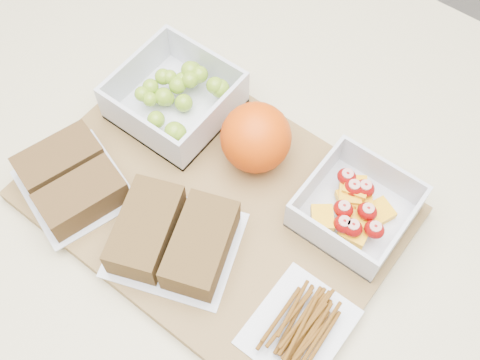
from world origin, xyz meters
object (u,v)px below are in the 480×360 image
at_px(fruit_container, 355,209).
at_px(sandwich_bag_center, 173,237).
at_px(grape_container, 178,97).
at_px(pretzel_bag, 300,324).
at_px(orange, 256,138).
at_px(cutting_board, 215,203).
at_px(sandwich_bag_left, 71,180).

xyz_separation_m(fruit_container, sandwich_bag_center, (-0.14, -0.15, 0.00)).
bearing_deg(grape_container, sandwich_bag_center, -51.47).
bearing_deg(pretzel_bag, orange, 138.67).
height_order(orange, pretzel_bag, orange).
height_order(cutting_board, sandwich_bag_left, sandwich_bag_left).
height_order(sandwich_bag_left, sandwich_bag_center, sandwich_bag_center).
xyz_separation_m(fruit_container, orange, (-0.14, -0.00, 0.02)).
relative_size(cutting_board, orange, 4.96).
xyz_separation_m(cutting_board, sandwich_bag_center, (-0.00, -0.07, 0.03)).
bearing_deg(grape_container, sandwich_bag_left, -98.62).
xyz_separation_m(orange, pretzel_bag, (0.16, -0.14, -0.03)).
relative_size(cutting_board, pretzel_bag, 3.69).
bearing_deg(orange, cutting_board, -91.68).
relative_size(cutting_board, grape_container, 3.12).
distance_m(orange, sandwich_bag_left, 0.22).
relative_size(grape_container, orange, 1.59).
bearing_deg(cutting_board, grape_container, 147.53).
distance_m(cutting_board, fruit_container, 0.17).
bearing_deg(sandwich_bag_center, grape_container, 128.53).
distance_m(orange, pretzel_bag, 0.22).
bearing_deg(sandwich_bag_center, pretzel_bag, 2.30).
bearing_deg(grape_container, pretzel_bag, -26.67).
bearing_deg(sandwich_bag_left, cutting_board, 31.24).
bearing_deg(cutting_board, fruit_container, 30.34).
height_order(grape_container, fruit_container, grape_container).
xyz_separation_m(sandwich_bag_left, sandwich_bag_center, (0.14, 0.02, 0.00)).
bearing_deg(orange, sandwich_bag_center, -90.89).
xyz_separation_m(cutting_board, fruit_container, (0.14, 0.08, 0.03)).
bearing_deg(sandwich_bag_left, sandwich_bag_center, 6.12).
bearing_deg(orange, grape_container, -179.74).
distance_m(fruit_container, orange, 0.14).
relative_size(orange, sandwich_bag_center, 0.49).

